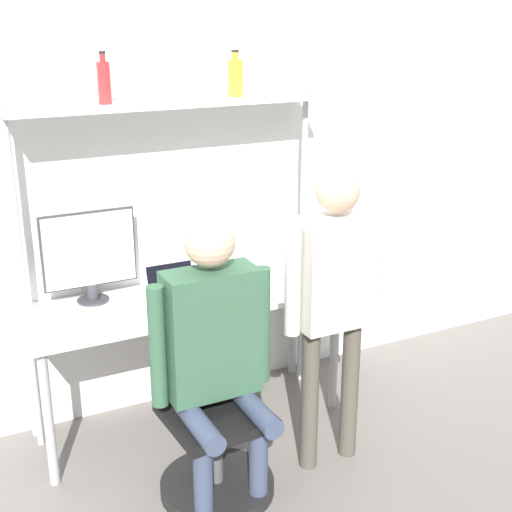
# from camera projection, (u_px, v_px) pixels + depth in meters

# --- Properties ---
(ground_plane) EXTENTS (12.00, 12.00, 0.00)m
(ground_plane) POSITION_uv_depth(u_px,v_px,m) (212.00, 449.00, 3.84)
(ground_plane) COLOR slate
(wall_back) EXTENTS (8.00, 0.06, 2.70)m
(wall_back) POSITION_uv_depth(u_px,v_px,m) (160.00, 179.00, 3.96)
(wall_back) COLOR white
(wall_back) RESTS_ON ground_plane
(desk) EXTENTS (1.75, 0.61, 0.76)m
(desk) POSITION_uv_depth(u_px,v_px,m) (186.00, 312.00, 3.89)
(desk) COLOR white
(desk) RESTS_ON ground_plane
(shelf_unit) EXTENTS (1.66, 0.31, 1.80)m
(shelf_unit) POSITION_uv_depth(u_px,v_px,m) (171.00, 149.00, 3.72)
(shelf_unit) COLOR silver
(shelf_unit) RESTS_ON ground_plane
(monitor) EXTENTS (0.50, 0.17, 0.50)m
(monitor) POSITION_uv_depth(u_px,v_px,m) (89.00, 253.00, 3.73)
(monitor) COLOR #333338
(monitor) RESTS_ON desk
(laptop) EXTENTS (0.28, 0.24, 0.24)m
(laptop) POSITION_uv_depth(u_px,v_px,m) (174.00, 295.00, 3.72)
(laptop) COLOR #BCBCC1
(laptop) RESTS_ON desk
(cell_phone) EXTENTS (0.07, 0.15, 0.01)m
(cell_phone) POSITION_uv_depth(u_px,v_px,m) (220.00, 297.00, 3.86)
(cell_phone) COLOR #264C8C
(cell_phone) RESTS_ON desk
(office_chair) EXTENTS (0.56, 0.56, 0.90)m
(office_chair) POSITION_uv_depth(u_px,v_px,m) (213.00, 439.00, 3.46)
(office_chair) COLOR black
(office_chair) RESTS_ON ground_plane
(person_seated) EXTENTS (0.60, 0.48, 1.40)m
(person_seated) POSITION_uv_depth(u_px,v_px,m) (214.00, 339.00, 3.24)
(person_seated) COLOR #38425B
(person_seated) RESTS_ON ground_plane
(person_standing) EXTENTS (0.54, 0.21, 1.56)m
(person_standing) POSITION_uv_depth(u_px,v_px,m) (334.00, 285.00, 3.44)
(person_standing) COLOR #4C473D
(person_standing) RESTS_ON ground_plane
(bottle_amber) EXTENTS (0.08, 0.08, 0.24)m
(bottle_amber) POSITION_uv_depth(u_px,v_px,m) (235.00, 77.00, 3.77)
(bottle_amber) COLOR gold
(bottle_amber) RESTS_ON shelf_unit
(bottle_red) EXTENTS (0.07, 0.07, 0.25)m
(bottle_red) POSITION_uv_depth(u_px,v_px,m) (104.00, 82.00, 3.47)
(bottle_red) COLOR maroon
(bottle_red) RESTS_ON shelf_unit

